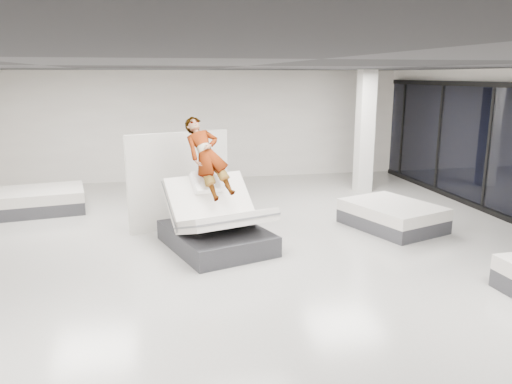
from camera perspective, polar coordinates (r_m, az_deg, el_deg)
room at (r=8.10m, az=-0.94°, el=2.82°), size 14.00×14.04×3.20m
hero_bed at (r=9.02m, az=-4.52°, el=-3.89°), size 2.09×2.42×1.36m
person at (r=9.10m, az=-5.50°, el=2.00°), size 1.06×1.71×1.23m
remote at (r=8.92m, az=-3.27°, el=0.54°), size 0.09×0.15×0.08m
divider_panel at (r=10.23m, az=-8.76°, el=1.32°), size 2.07×0.79×1.96m
flat_bed_right_far at (r=10.59m, az=15.30°, el=-2.62°), size 1.92×2.21×0.51m
flat_bed_left_far at (r=12.45m, az=-23.44°, el=-0.89°), size 2.10×1.70×0.52m
column at (r=13.57m, az=12.32°, el=6.74°), size 0.40×0.40×3.20m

